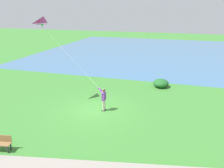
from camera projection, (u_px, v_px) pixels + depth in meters
The scene contains 5 objects.
ground_plane at pixel (95, 110), 18.00m from camera, with size 120.00×120.00×0.00m, color #3D7F33.
lake_water at pixel (170, 53), 40.91m from camera, with size 36.00×44.00×0.01m, color teal.
person_kite_flyer at pixel (104, 98), 17.58m from camera, with size 0.52×0.62×1.83m.
flying_kite at pixel (44, 22), 17.46m from camera, with size 1.27×4.73×5.12m.
lakeside_shrub at pixel (161, 83), 23.11m from camera, with size 1.75×1.51×0.77m, color #236028.
Camera 1 is at (15.38, 6.03, 7.53)m, focal length 37.35 mm.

